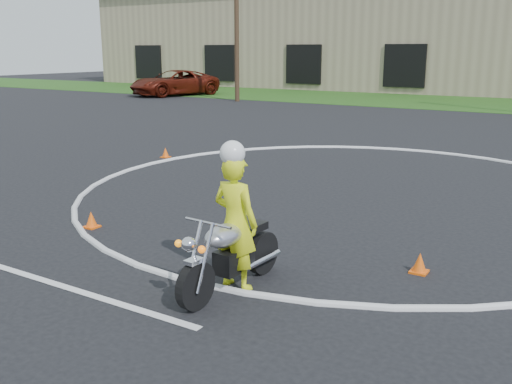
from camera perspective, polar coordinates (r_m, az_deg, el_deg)
The scene contains 6 objects.
ground at distance 10.37m, azimuth 3.33°, elevation -3.43°, with size 120.00×120.00×0.00m, color black.
course_markings at distance 13.67m, azimuth 20.25°, elevation 0.05°, with size 19.05×19.05×0.12m.
primary_motorcycle at distance 7.49m, azimuth -2.63°, elevation -6.16°, with size 0.72×2.05×1.08m.
rider_primary_grp at distance 7.46m, azimuth -2.09°, elevation -2.67°, with size 0.69×0.48×2.00m.
pickup_grp at distance 40.68m, azimuth -8.18°, elevation 10.75°, with size 4.70×6.84×1.74m.
warehouse at distance 53.74m, azimuth 6.90°, elevation 15.07°, with size 41.00×17.00×8.30m.
Camera 1 is at (4.66, -8.72, 3.11)m, focal length 40.00 mm.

